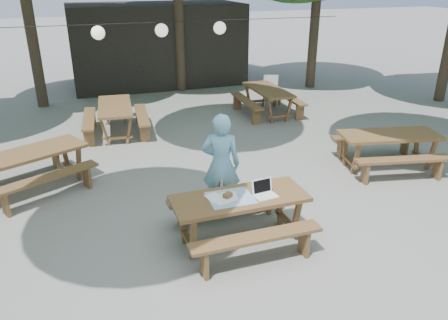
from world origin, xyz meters
name	(u,v)px	position (x,y,z in m)	size (l,w,h in m)	color
ground	(257,223)	(0.00, 0.00, 0.00)	(80.00, 80.00, 0.00)	slate
pavilion	(157,44)	(0.50, 10.50, 1.40)	(6.00, 3.00, 2.80)	black
main_picnic_table	(239,218)	(-0.45, -0.35, 0.39)	(2.00, 1.58, 0.75)	brown
picnic_table_nw	(32,170)	(-3.49, 2.55, 0.39)	(2.40, 2.25, 0.75)	brown
picnic_table_ne	(388,150)	(3.43, 1.18, 0.39)	(2.19, 1.95, 0.75)	brown
picnic_table_far_w	(116,119)	(-1.65, 5.18, 0.39)	(1.75, 2.06, 0.75)	brown
picnic_table_far_e	(268,101)	(2.65, 5.44, 0.39)	(1.60, 2.01, 0.75)	brown
woman	(221,164)	(-0.42, 0.60, 0.87)	(0.63, 0.42, 1.74)	#79BEDE
plastic_chair	(271,97)	(3.14, 6.28, 0.26)	(0.57, 0.57, 0.90)	silver
laptop	(264,191)	(-0.10, -0.43, 0.81)	(0.36, 0.30, 0.24)	white
tabletop_clutter	(229,197)	(-0.62, -0.34, 0.76)	(0.69, 0.56, 0.08)	teal
paper_lanterns	(162,30)	(-0.19, 6.00, 2.40)	(9.00, 0.34, 0.38)	black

